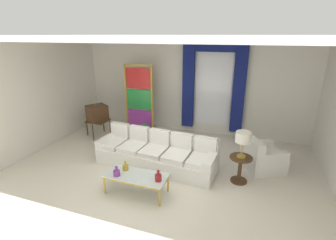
{
  "coord_description": "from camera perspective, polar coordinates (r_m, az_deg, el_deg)",
  "views": [
    {
      "loc": [
        1.85,
        -4.56,
        3.06
      ],
      "look_at": [
        -0.06,
        0.9,
        1.05
      ],
      "focal_mm": 26.42,
      "sensor_mm": 36.0,
      "label": 1
    }
  ],
  "objects": [
    {
      "name": "peacock_figurine",
      "position": [
        7.69,
        -5.72,
        -2.62
      ],
      "size": [
        0.44,
        0.6,
        0.5
      ],
      "color": "beige",
      "rests_on": "ground"
    },
    {
      "name": "armchair_white",
      "position": [
        6.31,
        20.65,
        -8.24
      ],
      "size": [
        1.1,
        1.1,
        0.8
      ],
      "color": "white",
      "rests_on": "ground"
    },
    {
      "name": "couch_white_long",
      "position": [
        6.11,
        -2.49,
        -7.63
      ],
      "size": [
        2.98,
        1.13,
        0.86
      ],
      "color": "white",
      "rests_on": "ground"
    },
    {
      "name": "coffee_table",
      "position": [
        5.1,
        -7.35,
        -12.84
      ],
      "size": [
        1.26,
        0.56,
        0.41
      ],
      "color": "silver",
      "rests_on": "ground"
    },
    {
      "name": "curtained_window",
      "position": [
        7.66,
        10.41,
        8.93
      ],
      "size": [
        2.0,
        0.17,
        2.7
      ],
      "color": "white",
      "rests_on": "ground"
    },
    {
      "name": "round_side_table",
      "position": [
        5.64,
        16.28,
        -10.35
      ],
      "size": [
        0.48,
        0.48,
        0.59
      ],
      "color": "#472D19",
      "rests_on": "ground"
    },
    {
      "name": "ceiling_slab",
      "position": [
        5.67,
        0.27,
        18.75
      ],
      "size": [
        8.0,
        7.6,
        0.04
      ],
      "primitive_type": "cube",
      "color": "white"
    },
    {
      "name": "table_lamp_brass",
      "position": [
        5.35,
        16.94,
        -4.05
      ],
      "size": [
        0.32,
        0.32,
        0.57
      ],
      "color": "#B29338",
      "rests_on": "round_side_table"
    },
    {
      "name": "stained_glass_divider",
      "position": [
        7.95,
        -6.69,
        4.43
      ],
      "size": [
        0.95,
        0.05,
        2.2
      ],
      "color": "gold",
      "rests_on": "ground"
    },
    {
      "name": "bottle_blue_decanter",
      "position": [
        5.25,
        -9.79,
        -10.6
      ],
      "size": [
        0.12,
        0.12,
        0.21
      ],
      "color": "gold",
      "rests_on": "coffee_table"
    },
    {
      "name": "ground_plane",
      "position": [
        5.79,
        -2.42,
        -12.73
      ],
      "size": [
        16.0,
        16.0,
        0.0
      ],
      "primitive_type": "plane",
      "color": "silver"
    },
    {
      "name": "bottle_amber_squat",
      "position": [
        5.09,
        -11.76,
        -11.73
      ],
      "size": [
        0.13,
        0.13,
        0.21
      ],
      "color": "#753384",
      "rests_on": "coffee_table"
    },
    {
      "name": "vintage_tv",
      "position": [
        7.98,
        -16.02,
        1.39
      ],
      "size": [
        0.74,
        0.77,
        1.35
      ],
      "color": "#472D19",
      "rests_on": "ground"
    },
    {
      "name": "wall_left",
      "position": [
        7.71,
        -27.09,
        5.37
      ],
      "size": [
        0.12,
        7.0,
        3.0
      ],
      "primitive_type": "cube",
      "color": "white",
      "rests_on": "ground"
    },
    {
      "name": "bottle_crystal_tall",
      "position": [
        4.83,
        -2.26,
        -12.99
      ],
      "size": [
        0.13,
        0.13,
        0.23
      ],
      "color": "maroon",
      "rests_on": "coffee_table"
    },
    {
      "name": "wall_rear",
      "position": [
        8.0,
        5.6,
        7.81
      ],
      "size": [
        8.0,
        0.12,
        3.0
      ],
      "primitive_type": "cube",
      "color": "white",
      "rests_on": "ground"
    }
  ]
}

